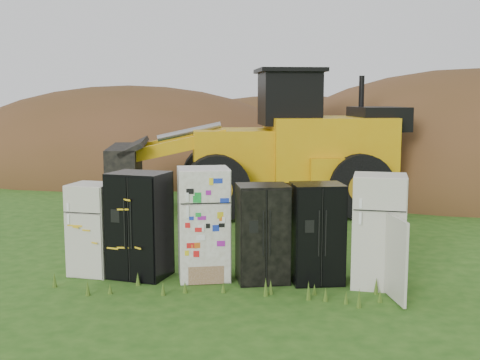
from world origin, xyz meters
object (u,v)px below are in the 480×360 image
object	(u,v)px
fridge_leftmost	(93,229)
fridge_sticker	(204,223)
wheel_loader	(253,141)
fridge_open_door	(379,231)
fridge_black_right	(317,233)
fridge_dark_mid	(263,233)
fridge_black_side	(140,225)

from	to	relation	value
fridge_leftmost	fridge_sticker	distance (m)	1.95
fridge_sticker	wheel_loader	bearing A→B (deg)	72.48
fridge_sticker	fridge_open_door	world-z (taller)	fridge_sticker
fridge_leftmost	fridge_open_door	xyz separation A→B (m)	(4.83, -0.06, 0.12)
fridge_black_right	fridge_open_door	size ratio (longest dim) A/B	0.90
fridge_sticker	fridge_dark_mid	size ratio (longest dim) A/B	1.16
fridge_leftmost	fridge_black_right	bearing A→B (deg)	7.19
fridge_open_door	wheel_loader	xyz separation A→B (m)	(-2.69, 6.13, 0.98)
fridge_black_side	fridge_sticker	size ratio (longest dim) A/B	0.95
fridge_sticker	fridge_black_right	size ratio (longest dim) A/B	1.14
fridge_sticker	fridge_dark_mid	world-z (taller)	fridge_sticker
fridge_black_side	fridge_dark_mid	xyz separation A→B (m)	(2.09, 0.00, -0.08)
fridge_black_right	wheel_loader	world-z (taller)	wheel_loader
fridge_open_door	wheel_loader	size ratio (longest dim) A/B	0.23
fridge_black_side	wheel_loader	world-z (taller)	wheel_loader
fridge_black_side	fridge_open_door	xyz separation A→B (m)	(3.97, 0.00, 0.01)
fridge_black_right	fridge_open_door	world-z (taller)	fridge_open_door
fridge_sticker	fridge_dark_mid	xyz separation A→B (m)	(1.00, -0.06, -0.13)
fridge_sticker	fridge_open_door	distance (m)	2.88
fridge_black_side	wheel_loader	size ratio (longest dim) A/B	0.23
fridge_black_side	fridge_sticker	bearing A→B (deg)	14.55
fridge_sticker	fridge_open_door	bearing A→B (deg)	-16.85
fridge_open_door	wheel_loader	bearing A→B (deg)	119.31
fridge_black_right	fridge_open_door	xyz separation A→B (m)	(0.99, -0.07, 0.09)
fridge_leftmost	fridge_black_side	world-z (taller)	fridge_black_side
fridge_black_side	fridge_sticker	distance (m)	1.09
fridge_black_right	fridge_sticker	bearing A→B (deg)	167.24
fridge_leftmost	fridge_open_door	size ratio (longest dim) A/B	0.87
fridge_black_side	fridge_black_right	bearing A→B (deg)	12.79
fridge_dark_mid	wheel_loader	xyz separation A→B (m)	(-0.81, 6.13, 1.08)
fridge_dark_mid	fridge_open_door	xyz separation A→B (m)	(1.88, -0.00, 0.10)
fridge_black_side	wheel_loader	xyz separation A→B (m)	(1.29, 6.13, 0.99)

